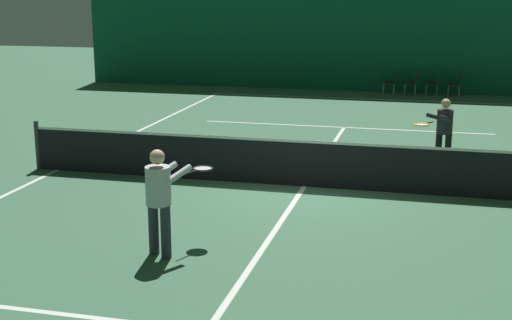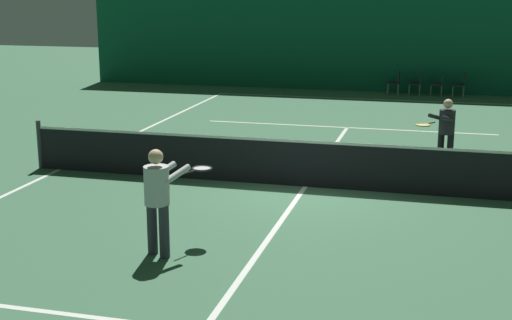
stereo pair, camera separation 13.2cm
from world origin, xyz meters
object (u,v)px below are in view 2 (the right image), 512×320
object	(u,v)px
courtside_chair_1	(417,82)
courtside_chair_3	(461,83)
courtside_chair_2	(439,83)
courtside_chair_0	(396,81)
player_near	(159,194)
tennis_net	(306,162)
player_far	(445,128)

from	to	relation	value
courtside_chair_1	courtside_chair_3	bearing A→B (deg)	90.00
courtside_chair_1	courtside_chair_2	size ratio (longest dim) A/B	1.00
courtside_chair_3	courtside_chair_0	bearing A→B (deg)	-90.00
courtside_chair_2	player_near	bearing A→B (deg)	-12.27
player_near	courtside_chair_3	bearing A→B (deg)	9.04
courtside_chair_1	tennis_net	bearing A→B (deg)	-7.03
player_far	courtside_chair_1	size ratio (longest dim) A/B	1.81
player_far	courtside_chair_3	xyz separation A→B (m)	(0.55, 11.05, -0.40)
player_far	courtside_chair_1	world-z (taller)	player_far
player_near	courtside_chair_2	world-z (taller)	player_near
tennis_net	courtside_chair_1	bearing A→B (deg)	82.97
tennis_net	courtside_chair_0	bearing A→B (deg)	86.30
courtside_chair_0	courtside_chair_1	world-z (taller)	same
courtside_chair_0	courtside_chair_3	xyz separation A→B (m)	(2.35, 0.00, 0.00)
player_far	courtside_chair_2	xyz separation A→B (m)	(-0.24, 11.05, -0.40)
tennis_net	courtside_chair_2	distance (m)	13.64
tennis_net	courtside_chair_0	xyz separation A→B (m)	(0.87, 13.42, -0.03)
player_near	courtside_chair_0	distance (m)	17.79
courtside_chair_3	player_near	bearing A→B (deg)	-14.68
player_far	courtside_chair_1	bearing A→B (deg)	-143.20
player_far	courtside_chair_1	xyz separation A→B (m)	(-1.02, 11.05, -0.40)
player_far	player_near	bearing A→B (deg)	-0.18
courtside_chair_0	player_far	bearing A→B (deg)	9.28
courtside_chair_1	courtside_chair_2	world-z (taller)	same
player_near	courtside_chair_3	xyz separation A→B (m)	(4.62, 17.64, -0.46)
player_near	courtside_chair_1	world-z (taller)	player_near
player_near	courtside_chair_1	size ratio (longest dim) A/B	1.94
player_far	courtside_chair_2	distance (m)	11.06
courtside_chair_0	courtside_chair_2	size ratio (longest dim) A/B	1.00
courtside_chair_2	player_far	bearing A→B (deg)	1.22
tennis_net	courtside_chair_3	xyz separation A→B (m)	(3.22, 13.42, -0.03)
player_near	courtside_chair_3	distance (m)	18.25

